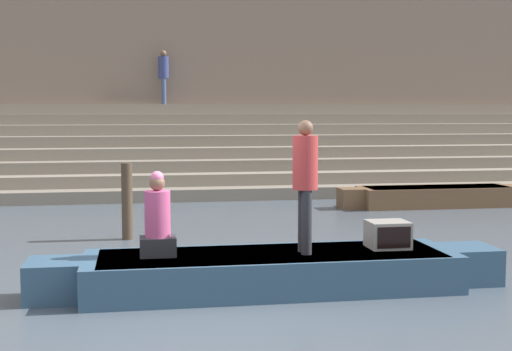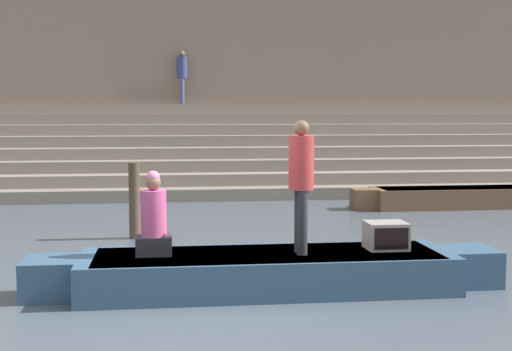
{
  "view_description": "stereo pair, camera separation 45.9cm",
  "coord_description": "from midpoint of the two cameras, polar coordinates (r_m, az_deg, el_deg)",
  "views": [
    {
      "loc": [
        -0.76,
        -9.11,
        2.33
      ],
      "look_at": [
        0.97,
        0.99,
        1.39
      ],
      "focal_mm": 50.0,
      "sensor_mm": 36.0,
      "label": 1
    },
    {
      "loc": [
        -0.3,
        -9.18,
        2.33
      ],
      "look_at": [
        0.97,
        0.99,
        1.39
      ],
      "focal_mm": 50.0,
      "sensor_mm": 36.0,
      "label": 2
    }
  ],
  "objects": [
    {
      "name": "person_rowing",
      "position": [
        9.13,
        -6.77,
        -3.63
      ],
      "size": [
        0.46,
        0.36,
        1.08
      ],
      "rotation": [
        0.0,
        0.0,
        -0.27
      ],
      "color": "#28282D",
      "rests_on": "rowboat_main"
    },
    {
      "name": "person_standing",
      "position": [
        9.13,
        5.07,
        -0.1
      ],
      "size": [
        0.33,
        0.33,
        1.72
      ],
      "rotation": [
        0.0,
        0.0,
        0.2
      ],
      "color": "#28282D",
      "rests_on": "rowboat_main"
    },
    {
      "name": "tv_set",
      "position": [
        9.69,
        11.71,
        -4.73
      ],
      "size": [
        0.53,
        0.48,
        0.36
      ],
      "rotation": [
        0.0,
        0.0,
        0.09
      ],
      "color": "#9E998E",
      "rests_on": "rowboat_main"
    },
    {
      "name": "ground_plane",
      "position": [
        9.45,
        -3.76,
        -9.02
      ],
      "size": [
        120.0,
        120.0,
        0.0
      ],
      "primitive_type": "plane",
      "color": "#4C5660"
    },
    {
      "name": "mooring_post",
      "position": [
        13.07,
        -8.72,
        -2.0
      ],
      "size": [
        0.2,
        0.2,
        1.38
      ],
      "primitive_type": "cylinder",
      "color": "#473828",
      "rests_on": "ground"
    },
    {
      "name": "person_on_steps",
      "position": [
        23.35,
        -5.38,
        8.14
      ],
      "size": [
        0.34,
        0.34,
        1.72
      ],
      "rotation": [
        0.0,
        0.0,
        1.7
      ],
      "color": "#3D4C75",
      "rests_on": "ghat_steps"
    },
    {
      "name": "ghat_steps",
      "position": [
        21.7,
        -5.74,
        1.43
      ],
      "size": [
        36.0,
        5.69,
        2.52
      ],
      "color": "gray",
      "rests_on": "ground"
    },
    {
      "name": "moored_boat_shore",
      "position": [
        17.76,
        16.1,
        -1.66
      ],
      "size": [
        4.87,
        1.09,
        0.48
      ],
      "rotation": [
        0.0,
        0.0,
        0.09
      ],
      "color": "brown",
      "rests_on": "ground"
    },
    {
      "name": "back_wall",
      "position": [
        24.33,
        -5.96,
        9.53
      ],
      "size": [
        34.2,
        1.28,
        8.37
      ],
      "color": "#7F6B5B",
      "rests_on": "ground"
    },
    {
      "name": "rowboat_main",
      "position": [
        9.29,
        2.35,
        -7.62
      ],
      "size": [
        6.14,
        1.5,
        0.49
      ],
      "rotation": [
        0.0,
        0.0,
        -0.02
      ],
      "color": "#33516B",
      "rests_on": "ground"
    }
  ]
}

